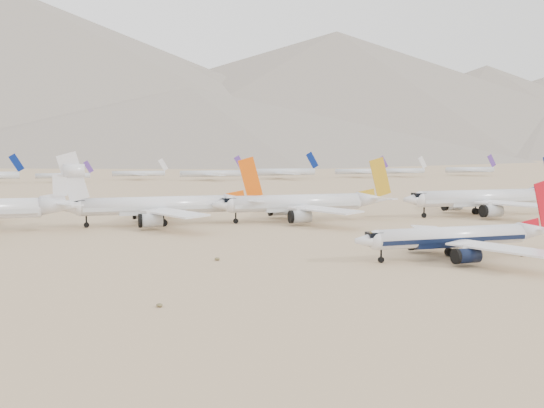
# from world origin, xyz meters

# --- Properties ---
(ground) EXTENTS (7000.00, 7000.00, 0.00)m
(ground) POSITION_xyz_m (0.00, 0.00, 0.00)
(ground) COLOR #9C7F5B
(ground) RESTS_ON ground
(main_airliner) EXTENTS (40.15, 39.22, 14.17)m
(main_airliner) POSITION_xyz_m (12.46, 3.75, 3.90)
(main_airliner) COLOR white
(main_airliner) RESTS_ON ground
(row2_navy_widebody) EXTENTS (52.12, 50.97, 18.54)m
(row2_navy_widebody) POSITION_xyz_m (61.71, 63.03, 5.18)
(row2_navy_widebody) COLOR white
(row2_navy_widebody) RESTS_ON ground
(row2_gold_tail) EXTENTS (49.53, 48.44, 17.64)m
(row2_gold_tail) POSITION_xyz_m (5.25, 66.00, 4.93)
(row2_gold_tail) COLOR white
(row2_gold_tail) RESTS_ON ground
(row2_orange_tail) EXTENTS (50.03, 48.94, 17.84)m
(row2_orange_tail) POSITION_xyz_m (-32.81, 68.81, 5.01)
(row2_orange_tail) COLOR white
(row2_orange_tail) RESTS_ON ground
(distant_storage_row) EXTENTS (516.27, 60.10, 15.80)m
(distant_storage_row) POSITION_xyz_m (-6.97, 297.77, 4.45)
(distant_storage_row) COLOR silver
(distant_storage_row) RESTS_ON ground
(mountain_range) EXTENTS (7354.00, 3024.00, 470.00)m
(mountain_range) POSITION_xyz_m (70.18, 1648.01, 190.32)
(mountain_range) COLOR slate
(mountain_range) RESTS_ON ground
(foothills) EXTENTS (4637.50, 1395.00, 155.00)m
(foothills) POSITION_xyz_m (526.68, 1100.00, 67.15)
(foothills) COLOR slate
(foothills) RESTS_ON ground
(desert_scrub) EXTENTS (261.14, 121.67, 0.63)m
(desert_scrub) POSITION_xyz_m (2.26, -29.21, 0.29)
(desert_scrub) COLOR brown
(desert_scrub) RESTS_ON ground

